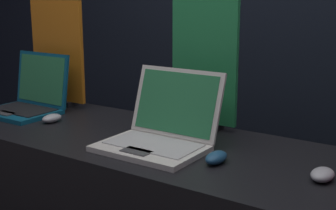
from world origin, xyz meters
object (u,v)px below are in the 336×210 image
Objects in this scene: promo_stand_middle at (204,67)px; mouse_middle at (216,158)px; mouse_back at (322,175)px; laptop_front at (28,99)px; mouse_front at (52,118)px; promo_stand_front at (58,55)px; laptop_middle at (161,130)px.

mouse_middle is at bearing -54.34° from promo_stand_middle.
laptop_front is at bearing 177.17° from mouse_back.
mouse_middle is 0.50m from promo_stand_middle.
mouse_middle is (0.85, -0.05, 0.00)m from mouse_front.
mouse_back is (0.34, 0.05, -0.00)m from mouse_middle.
promo_stand_front is (-0.00, 0.20, 0.19)m from laptop_front.
promo_stand_middle is at bearing 2.61° from promo_stand_front.
promo_stand_middle is at bearing 27.20° from mouse_front.
mouse_front is 0.43m from promo_stand_front.
mouse_front is 0.91× the size of mouse_middle.
promo_stand_front reaches higher than mouse_back.
promo_stand_middle reaches higher than mouse_middle.
laptop_front reaches higher than mouse_middle.
promo_stand_front reaches higher than mouse_front.
mouse_back reaches higher than mouse_front.
mouse_middle reaches higher than mouse_front.
mouse_front is 0.26× the size of laptop_middle.
mouse_middle is (0.26, -0.04, -0.04)m from laptop_middle.
promo_stand_middle is (0.60, 0.31, 0.24)m from mouse_front.
promo_stand_middle is (0.83, 0.04, 0.01)m from promo_stand_front.
promo_stand_front reaches higher than laptop_middle.
mouse_back is at bearing -27.47° from promo_stand_middle.
mouse_middle is at bearing -171.85° from mouse_back.
laptop_front is 0.25m from mouse_front.
promo_stand_front is at bearing 163.56° from mouse_middle.
mouse_front is at bearing -152.80° from promo_stand_middle.
mouse_front is 1.19m from mouse_back.
laptop_middle is (0.83, -0.28, -0.19)m from promo_stand_front.
promo_stand_front is 1.47m from mouse_back.
laptop_front is 0.65× the size of promo_stand_front.
mouse_back is at bearing 0.41° from laptop_middle.
mouse_back is at bearing -0.16° from mouse_front.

